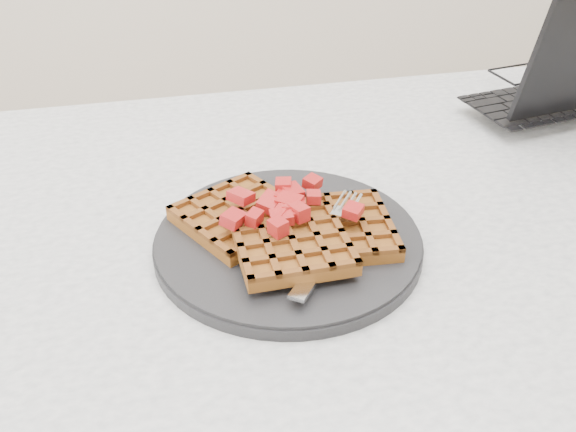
{
  "coord_description": "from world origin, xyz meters",
  "views": [
    {
      "loc": [
        -0.2,
        -0.57,
        1.16
      ],
      "look_at": [
        -0.08,
        -0.03,
        0.79
      ],
      "focal_mm": 40.0,
      "sensor_mm": 36.0,
      "label": 1
    }
  ],
  "objects": [
    {
      "name": "fork",
      "position": [
        -0.05,
        -0.07,
        0.77
      ],
      "size": [
        0.12,
        0.16,
        0.02
      ],
      "primitive_type": null,
      "rotation": [
        0.0,
        0.0,
        -0.61
      ],
      "color": "silver",
      "rests_on": "plate"
    },
    {
      "name": "waffles",
      "position": [
        -0.08,
        -0.04,
        0.78
      ],
      "size": [
        0.23,
        0.21,
        0.03
      ],
      "color": "brown",
      "rests_on": "plate"
    },
    {
      "name": "laptop",
      "position": [
        0.4,
        0.24,
        0.79
      ],
      "size": [
        0.34,
        0.28,
        0.22
      ],
      "rotation": [
        0.0,
        0.0,
        3.3
      ],
      "color": "black",
      "rests_on": "table"
    },
    {
      "name": "plate",
      "position": [
        -0.08,
        -0.03,
        0.76
      ],
      "size": [
        0.28,
        0.28,
        0.02
      ],
      "primitive_type": "cylinder",
      "color": "black",
      "rests_on": "table"
    },
    {
      "name": "table",
      "position": [
        0.0,
        0.0,
        0.64
      ],
      "size": [
        1.2,
        0.8,
        0.75
      ],
      "color": "silver",
      "rests_on": "ground"
    },
    {
      "name": "strawberry_pile",
      "position": [
        -0.08,
        -0.03,
        0.8
      ],
      "size": [
        0.15,
        0.15,
        0.02
      ],
      "primitive_type": null,
      "color": "maroon",
      "rests_on": "waffles"
    }
  ]
}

